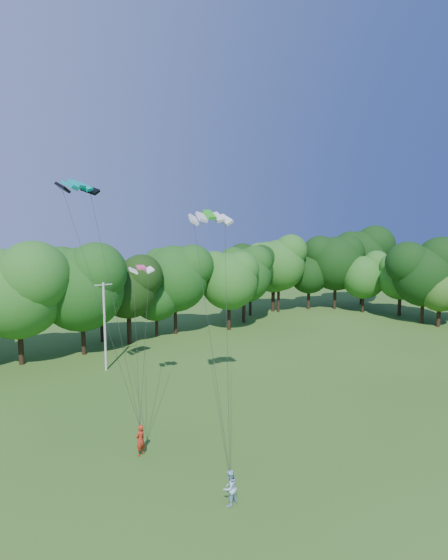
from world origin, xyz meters
TOP-DOWN VIEW (x-y plane):
  - ground at (0.00, 0.00)m, footprint 160.00×160.00m
  - utility_pole at (-1.28, 27.40)m, footprint 1.67×0.21m
  - kite_flyer_left at (-5.28, 11.42)m, footprint 0.79×0.66m
  - kite_flyer_right at (-3.78, 4.61)m, footprint 0.97×0.82m
  - kite_teal at (-5.83, 19.57)m, footprint 3.20×2.31m
  - kite_green at (0.72, 12.90)m, footprint 2.99×1.78m
  - kite_pink at (-1.98, 17.78)m, footprint 1.87×1.15m
  - tree_back_center at (4.35, 34.79)m, footprint 7.31×7.31m
  - tree_back_east at (30.59, 39.20)m, footprint 8.25×8.25m
  - tree_flank_east at (41.40, 18.30)m, footprint 6.23×6.23m

SIDE VIEW (x-z plane):
  - ground at x=0.00m, z-range 0.00..0.00m
  - kite_flyer_right at x=-3.78m, z-range 0.00..1.77m
  - kite_flyer_left at x=-5.28m, z-range 0.00..1.87m
  - utility_pole at x=-1.28m, z-range 0.11..8.44m
  - tree_flank_east at x=41.40m, z-range 1.13..10.19m
  - tree_back_center at x=4.35m, z-range 1.32..11.95m
  - tree_back_east at x=30.59m, z-range 1.49..13.49m
  - kite_pink at x=-1.98m, z-range 10.36..10.66m
  - kite_green at x=0.72m, z-range 13.90..14.58m
  - kite_teal at x=-5.83m, z-range 16.06..16.72m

